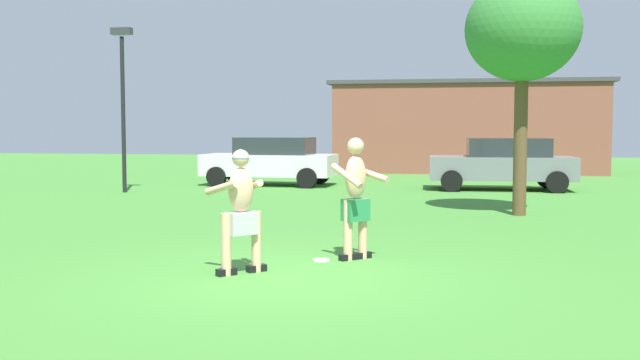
% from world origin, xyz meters
% --- Properties ---
extents(ground_plane, '(80.00, 80.00, 0.00)m').
position_xyz_m(ground_plane, '(0.00, 0.00, 0.00)').
color(ground_plane, '#428433').
extents(player_with_cap, '(0.79, 0.77, 1.62)m').
position_xyz_m(player_with_cap, '(-0.62, 0.20, 0.88)').
color(player_with_cap, black).
rests_on(player_with_cap, ground_plane).
extents(player_in_green, '(0.85, 0.75, 1.75)m').
position_xyz_m(player_in_green, '(0.70, 1.47, 0.93)').
color(player_in_green, black).
rests_on(player_in_green, ground_plane).
extents(frisbee, '(0.24, 0.24, 0.03)m').
position_xyz_m(frisbee, '(0.24, 1.26, 0.01)').
color(frisbee, white).
rests_on(frisbee, ground_plane).
extents(car_gray_near_post, '(4.36, 2.15, 1.58)m').
position_xyz_m(car_gray_near_post, '(3.53, 13.86, 0.82)').
color(car_gray_near_post, slate).
rests_on(car_gray_near_post, ground_plane).
extents(car_white_far_end, '(4.37, 2.17, 1.58)m').
position_xyz_m(car_white_far_end, '(-3.87, 14.28, 0.82)').
color(car_white_far_end, white).
rests_on(car_white_far_end, ground_plane).
extents(lamp_post, '(0.60, 0.24, 4.77)m').
position_xyz_m(lamp_post, '(-7.43, 10.93, 3.00)').
color(lamp_post, black).
rests_on(lamp_post, ground_plane).
extents(outbuilding_behind_lot, '(11.51, 5.55, 3.86)m').
position_xyz_m(outbuilding_behind_lot, '(2.56, 23.62, 1.94)').
color(outbuilding_behind_lot, brown).
rests_on(outbuilding_behind_lot, ground_plane).
extents(tree_behind_players, '(2.43, 2.43, 5.10)m').
position_xyz_m(tree_behind_players, '(3.47, 7.32, 3.94)').
color(tree_behind_players, brown).
rests_on(tree_behind_players, ground_plane).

